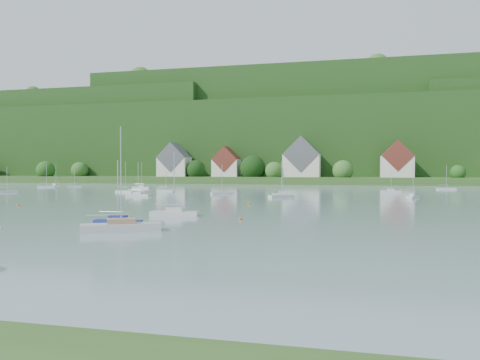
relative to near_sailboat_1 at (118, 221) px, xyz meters
name	(u,v)px	position (x,y,z in m)	size (l,w,h in m)	color
far_shore_strip	(294,180)	(-1.09, 172.20, 1.09)	(600.00, 60.00, 3.00)	#2C4F1D
forested_ridge	(308,143)	(-0.70, 240.77, 22.48)	(620.00, 181.22, 69.89)	#163B12
village_building_0	(174,163)	(-56.09, 159.20, 9.10)	(14.00, 10.40, 16.00)	silver
village_building_1	(226,164)	(-31.09, 161.20, 8.34)	(12.00, 9.36, 14.00)	silver
village_building_2	(302,161)	(3.91, 160.20, 9.86)	(16.00, 11.44, 18.00)	silver
village_building_3	(397,162)	(43.91, 158.20, 9.02)	(13.00, 10.40, 15.50)	silver
near_sailboat_1	(118,221)	(0.00, 0.00, 0.00)	(5.35, 1.59, 7.18)	navy
near_sailboat_2	(121,226)	(3.05, -5.04, 0.10)	(7.79, 5.63, 10.41)	silver
near_sailboat_3	(174,213)	(2.48, 10.69, 0.04)	(6.52, 2.75, 8.53)	silver
mooring_buoy_2	(240,220)	(12.15, 8.02, -0.41)	(0.44, 0.44, 0.44)	#D75D08
mooring_buoy_3	(249,204)	(7.62, 33.46, -0.41)	(0.46, 0.46, 0.46)	#D75D08
mooring_buoy_5	(18,206)	(-30.05, 21.21, -0.41)	(0.42, 0.42, 0.42)	#D75D08
far_sailboat_cluster	(275,190)	(3.97, 84.52, -0.04)	(196.87, 70.93, 8.71)	silver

